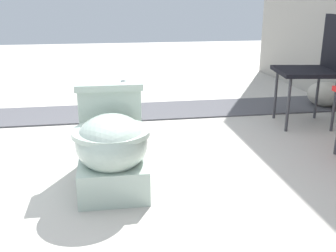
# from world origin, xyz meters

# --- Properties ---
(ground_plane) EXTENTS (14.00, 14.00, 0.00)m
(ground_plane) POSITION_xyz_m (0.00, 0.00, 0.00)
(ground_plane) COLOR #B7B2A8
(gravel_strip) EXTENTS (0.56, 8.00, 0.01)m
(gravel_strip) POSITION_xyz_m (-1.20, 0.50, 0.01)
(gravel_strip) COLOR #4C4C51
(gravel_strip) RESTS_ON ground
(toilet) EXTENTS (0.64, 0.39, 0.52)m
(toilet) POSITION_xyz_m (0.16, 0.21, 0.22)
(toilet) COLOR #B2C6B7
(toilet) RESTS_ON ground
(folding_chair_left) EXTENTS (0.50, 0.50, 0.83)m
(folding_chair_left) POSITION_xyz_m (-0.62, 1.80, 0.51)
(folding_chair_left) COLOR black
(folding_chair_left) RESTS_ON ground
(boulder_near) EXTENTS (0.42, 0.41, 0.23)m
(boulder_near) POSITION_xyz_m (-1.11, 2.18, 0.11)
(boulder_near) COLOR #ADA899
(boulder_near) RESTS_ON ground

